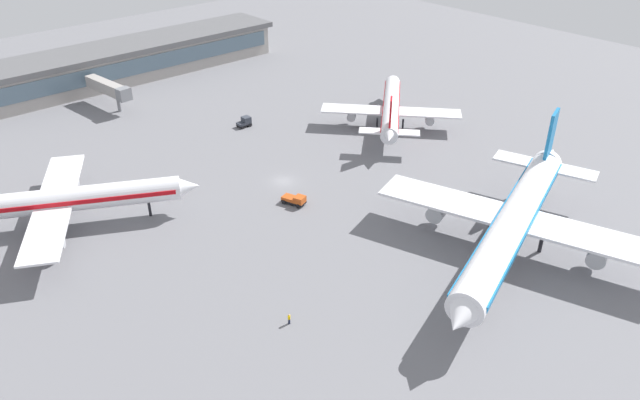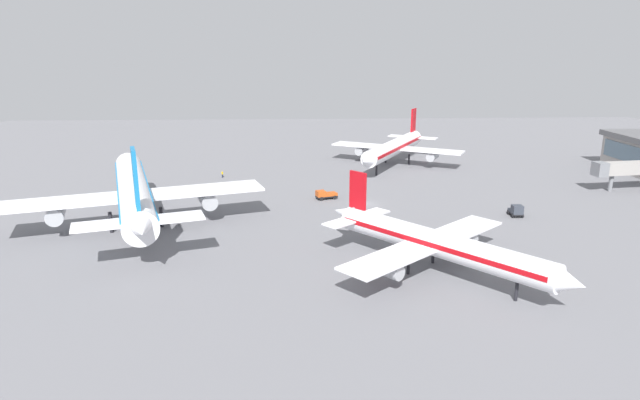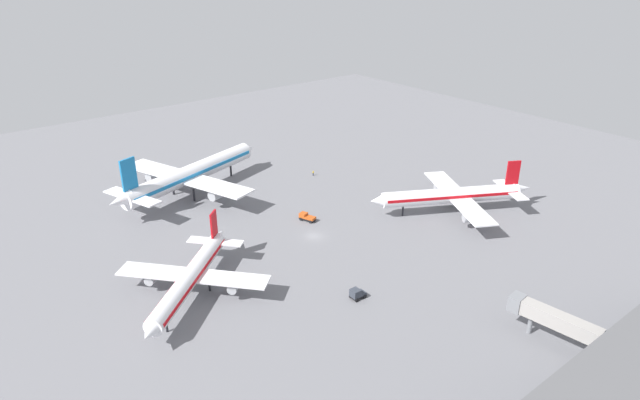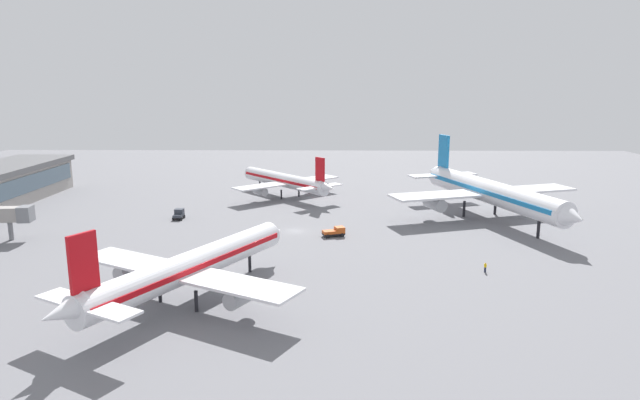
# 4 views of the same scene
# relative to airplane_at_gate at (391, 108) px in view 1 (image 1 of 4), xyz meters

# --- Properties ---
(ground) EXTENTS (288.00, 288.00, 0.00)m
(ground) POSITION_rel_airplane_at_gate_xyz_m (36.14, 4.88, -4.47)
(ground) COLOR slate
(terminal_building) EXTENTS (90.21, 17.05, 9.56)m
(terminal_building) POSITION_rel_airplane_at_gate_xyz_m (29.52, -73.05, 0.40)
(terminal_building) COLOR #9E9993
(terminal_building) RESTS_ON ground
(airplane_at_gate) EXTENTS (33.05, 30.27, 12.29)m
(airplane_at_gate) POSITION_rel_airplane_at_gate_xyz_m (0.00, 0.00, 0.00)
(airplane_at_gate) COLOR white
(airplane_at_gate) RESTS_ON ground
(airplane_taxiing) EXTENTS (41.71, 34.84, 13.91)m
(airplane_taxiing) POSITION_rel_airplane_at_gate_xyz_m (74.18, -7.73, 0.59)
(airplane_taxiing) COLOR white
(airplane_taxiing) RESTS_ON ground
(airplane_distant) EXTENTS (55.44, 45.51, 17.34)m
(airplane_distant) POSITION_rel_airplane_at_gate_xyz_m (24.38, 48.36, 1.84)
(airplane_distant) COLOR white
(airplane_distant) RESTS_ON ground
(pushback_tractor) EXTENTS (3.33, 4.78, 1.90)m
(pushback_tractor) POSITION_rel_airplane_at_gate_xyz_m (40.13, 13.14, -3.50)
(pushback_tractor) COLOR black
(pushback_tractor) RESTS_ON ground
(baggage_tug) EXTENTS (3.24, 2.26, 2.30)m
(baggage_tug) POSITION_rel_airplane_at_gate_xyz_m (25.95, -22.32, -3.31)
(baggage_tug) COLOR black
(baggage_tug) RESTS_ON ground
(ground_crew_worker) EXTENTS (0.54, 0.49, 1.67)m
(ground_crew_worker) POSITION_rel_airplane_at_gate_xyz_m (61.44, 37.53, -3.62)
(ground_crew_worker) COLOR #1E2338
(ground_crew_worker) RESTS_ON ground
(jet_bridge) EXTENTS (4.74, 16.86, 6.74)m
(jet_bridge) POSITION_rel_airplane_at_gate_xyz_m (44.03, -54.37, 0.65)
(jet_bridge) COLOR #9E9993
(jet_bridge) RESTS_ON ground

